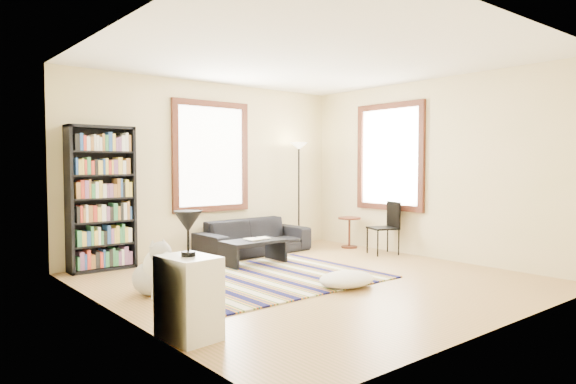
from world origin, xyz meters
TOP-DOWN VIEW (x-y plane):
  - floor at (0.00, 0.00)m, footprint 5.00×5.00m
  - ceiling at (0.00, 0.00)m, footprint 5.00×5.00m
  - wall_back at (0.00, 2.55)m, footprint 5.00×0.10m
  - wall_front at (0.00, -2.55)m, footprint 5.00×0.10m
  - wall_left at (-2.55, 0.00)m, footprint 0.10×5.00m
  - wall_right at (2.55, 0.00)m, footprint 0.10×5.00m
  - window_back at (0.00, 2.47)m, footprint 1.20×0.06m
  - window_right at (2.47, 0.80)m, footprint 0.06×1.20m
  - rug at (-0.38, 0.44)m, footprint 2.72×2.18m
  - sofa at (0.54, 2.05)m, footprint 0.82×1.95m
  - bookshelf at (-1.85, 2.32)m, footprint 0.90×0.30m
  - coffee_table at (-0.01, 1.30)m, footprint 0.93×0.56m
  - book_a at (-0.11, 1.30)m, footprint 0.21×0.27m
  - book_b at (0.14, 1.35)m, footprint 0.19×0.23m
  - floor_cushion at (0.05, -0.54)m, footprint 0.75×0.57m
  - floor_lamp at (1.61, 2.15)m, footprint 0.36×0.36m
  - side_table at (2.20, 1.47)m, footprint 0.47×0.47m
  - folding_chair at (2.15, 0.66)m, footprint 0.54×0.52m
  - white_cabinet at (-2.30, -0.98)m, footprint 0.43×0.53m
  - table_lamp at (-2.30, -0.98)m, footprint 0.27×0.27m
  - dog at (-1.92, 0.60)m, footprint 0.51×0.67m

SIDE VIEW (x-z plane):
  - floor at x=0.00m, z-range -0.10..0.00m
  - rug at x=-0.38m, z-range 0.00..0.02m
  - floor_cushion at x=0.05m, z-range 0.00..0.18m
  - coffee_table at x=-0.01m, z-range 0.00..0.36m
  - side_table at x=2.20m, z-range 0.00..0.54m
  - sofa at x=0.54m, z-range 0.00..0.56m
  - dog at x=-1.92m, z-range 0.00..0.62m
  - white_cabinet at x=-2.30m, z-range 0.00..0.70m
  - book_b at x=0.14m, z-range 0.36..0.38m
  - book_a at x=-0.11m, z-range 0.36..0.38m
  - folding_chair at x=2.15m, z-range 0.00..0.86m
  - table_lamp at x=-2.30m, z-range 0.70..1.08m
  - floor_lamp at x=1.61m, z-range 0.00..1.86m
  - bookshelf at x=-1.85m, z-range 0.00..2.00m
  - wall_back at x=0.00m, z-range 0.00..2.80m
  - wall_front at x=0.00m, z-range 0.00..2.80m
  - wall_left at x=-2.55m, z-range 0.00..2.80m
  - wall_right at x=2.55m, z-range 0.00..2.80m
  - window_back at x=0.00m, z-range 0.80..2.40m
  - window_right at x=2.47m, z-range 0.80..2.40m
  - ceiling at x=0.00m, z-range 2.80..2.90m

